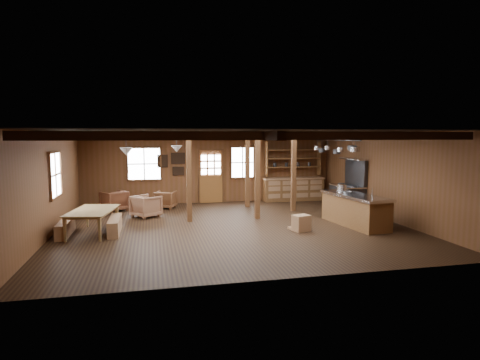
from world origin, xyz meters
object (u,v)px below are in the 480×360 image
(commercial_range, at_px, (348,193))
(armchair_c, at_px, (146,206))
(armchair_b, at_px, (166,200))
(armchair_a, at_px, (114,201))
(kitchen_island, at_px, (355,210))
(dining_table, at_px, (94,222))

(commercial_range, height_order, armchair_c, commercial_range)
(armchair_b, bearing_deg, armchair_a, 25.92)
(kitchen_island, xyz_separation_m, commercial_range, (1.05, 2.41, 0.14))
(kitchen_island, distance_m, commercial_range, 2.64)
(armchair_a, distance_m, armchair_c, 1.76)
(dining_table, bearing_deg, armchair_b, -20.30)
(commercial_range, bearing_deg, armchair_b, 165.32)
(commercial_range, bearing_deg, armchair_a, 169.30)
(armchair_a, relative_size, armchair_b, 1.13)
(commercial_range, distance_m, armchair_c, 7.19)
(armchair_a, xyz_separation_m, armchair_c, (1.12, -1.36, 0.00))
(dining_table, bearing_deg, armchair_a, 5.83)
(kitchen_island, xyz_separation_m, armchair_a, (-7.26, 3.98, -0.11))
(kitchen_island, distance_m, armchair_a, 8.28)
(armchair_c, bearing_deg, kitchen_island, -151.72)
(armchair_c, bearing_deg, armchair_b, -63.27)
(armchair_a, height_order, armchair_c, same)
(armchair_b, bearing_deg, commercial_range, -172.93)
(dining_table, xyz_separation_m, armchair_c, (1.37, 2.03, 0.03))
(armchair_a, relative_size, armchair_c, 1.00)
(dining_table, relative_size, armchair_a, 2.36)
(armchair_b, bearing_deg, kitchen_island, 164.68)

